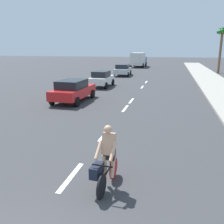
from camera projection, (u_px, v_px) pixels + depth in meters
ground_plane at (140, 90)px, 22.75m from camera, size 160.00×160.00×0.00m
sidewalk_strip at (220, 88)px, 22.94m from camera, size 3.60×80.00×0.14m
lane_stripe_1 at (71, 177)px, 7.41m from camera, size 0.16×1.80×0.01m
lane_stripe_2 at (105, 134)px, 11.03m from camera, size 0.16×1.80×0.01m
lane_stripe_3 at (125, 108)px, 15.73m from camera, size 0.16×1.80×0.01m
lane_stripe_4 at (131, 101)px, 17.97m from camera, size 0.16×1.80×0.01m
lane_stripe_5 at (142, 87)px, 24.17m from camera, size 0.16×1.80×0.01m
lane_stripe_6 at (146, 82)px, 27.70m from camera, size 0.16×1.80×0.01m
cyclist at (106, 160)px, 6.64m from camera, size 0.63×1.71×1.82m
parked_car_red at (73, 90)px, 17.59m from camera, size 2.15×4.46×1.57m
parked_car_white at (102, 78)px, 24.14m from camera, size 1.83×3.84×1.57m
parked_car_silver at (123, 70)px, 33.80m from camera, size 2.24×4.54×1.57m
delivery_truck at (138, 59)px, 48.55m from camera, size 2.83×6.31×2.80m
palm_tree_distant at (222, 36)px, 35.78m from camera, size 1.73×1.91×7.09m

